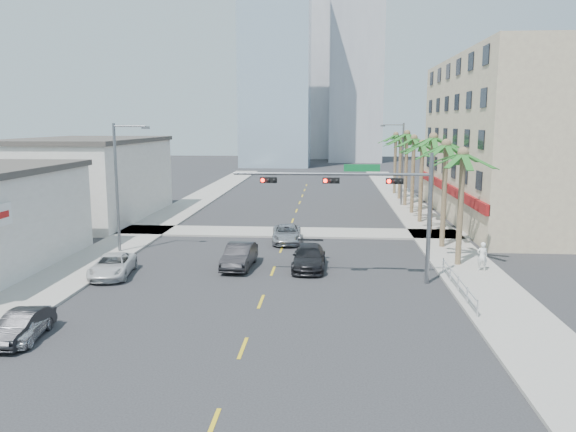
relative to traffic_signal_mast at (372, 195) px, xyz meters
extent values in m
plane|color=#262628|center=(-5.78, -7.95, -5.06)|extent=(260.00, 260.00, 0.00)
cube|color=gray|center=(6.22, 12.05, -4.99)|extent=(4.00, 120.00, 0.15)
cube|color=gray|center=(-17.78, 12.05, -4.99)|extent=(4.00, 120.00, 0.15)
cube|color=gray|center=(-5.78, 14.05, -4.99)|extent=(80.00, 4.00, 0.15)
cube|color=tan|center=(16.22, 22.05, 2.44)|extent=(15.00, 28.00, 15.00)
cube|color=maroon|center=(8.62, 22.05, -2.06)|extent=(0.30, 28.00, 0.80)
cube|color=beige|center=(-25.28, 20.05, -1.46)|extent=(11.00, 18.00, 7.20)
cube|color=#99B2C6|center=(-13.78, 87.05, 18.94)|extent=(14.00, 14.00, 48.00)
cube|color=#ADADB2|center=(3.22, 102.05, 24.94)|extent=(12.00, 12.00, 60.00)
cube|color=#ADADB2|center=(-8.78, 117.05, 15.94)|extent=(16.00, 16.00, 42.00)
cylinder|color=slate|center=(3.22, 0.05, -1.46)|extent=(0.24, 0.24, 7.20)
cylinder|color=slate|center=(-2.28, 0.05, 1.14)|extent=(11.00, 0.16, 0.16)
cube|color=#0C662D|center=(-0.58, 0.05, 1.49)|extent=(2.00, 0.05, 0.40)
cube|color=black|center=(1.22, -0.10, 0.79)|extent=(0.95, 0.28, 0.32)
sphere|color=#FF0C05|center=(0.90, -0.26, 0.79)|extent=(0.22, 0.22, 0.22)
cube|color=black|center=(-2.28, -0.10, 0.79)|extent=(0.95, 0.28, 0.32)
sphere|color=#FF0C05|center=(-2.60, -0.26, 0.79)|extent=(0.22, 0.22, 0.22)
cube|color=black|center=(-5.78, -0.10, 0.79)|extent=(0.95, 0.28, 0.32)
sphere|color=#FF0C05|center=(-6.10, -0.26, 0.79)|extent=(0.22, 0.22, 0.22)
cylinder|color=brown|center=(5.82, 4.05, -1.46)|extent=(0.36, 0.36, 7.20)
cylinder|color=brown|center=(5.82, 9.25, -1.28)|extent=(0.36, 0.36, 7.56)
cylinder|color=brown|center=(5.82, 14.45, -1.10)|extent=(0.36, 0.36, 7.92)
cylinder|color=brown|center=(5.82, 19.65, -1.46)|extent=(0.36, 0.36, 7.20)
cylinder|color=brown|center=(5.82, 24.85, -1.28)|extent=(0.36, 0.36, 7.56)
cylinder|color=brown|center=(5.82, 30.05, -1.10)|extent=(0.36, 0.36, 7.92)
cylinder|color=brown|center=(5.82, 35.25, -1.46)|extent=(0.36, 0.36, 7.20)
cylinder|color=brown|center=(5.82, 40.45, -1.28)|extent=(0.36, 0.36, 7.56)
cylinder|color=slate|center=(-16.98, 6.05, -0.56)|extent=(0.20, 0.20, 9.00)
cylinder|color=slate|center=(-15.88, 6.05, 3.74)|extent=(2.20, 0.12, 0.12)
cube|color=slate|center=(-14.78, 6.05, 3.64)|extent=(0.50, 0.25, 0.18)
cylinder|color=slate|center=(5.42, 30.05, -0.56)|extent=(0.20, 0.20, 9.00)
cylinder|color=slate|center=(4.32, 30.05, 3.74)|extent=(2.20, 0.12, 0.12)
cube|color=slate|center=(3.22, 30.05, 3.64)|extent=(0.50, 0.25, 0.18)
cylinder|color=silver|center=(4.52, -1.95, -4.51)|extent=(0.08, 8.00, 0.08)
cylinder|color=silver|center=(4.52, -1.95, -4.16)|extent=(0.08, 8.00, 0.08)
cylinder|color=silver|center=(4.52, -5.95, -4.56)|extent=(0.08, 0.08, 1.00)
cylinder|color=silver|center=(4.52, -3.95, -4.56)|extent=(0.08, 0.08, 1.00)
cylinder|color=silver|center=(4.52, -1.95, -4.56)|extent=(0.08, 0.08, 1.00)
cylinder|color=silver|center=(4.52, 0.05, -4.56)|extent=(0.08, 0.08, 1.00)
cylinder|color=silver|center=(4.52, 2.05, -4.56)|extent=(0.08, 0.08, 1.00)
imported|color=silver|center=(-15.13, -9.62, -4.45)|extent=(1.90, 3.76, 1.23)
imported|color=black|center=(-15.18, -9.78, -4.45)|extent=(1.30, 3.70, 1.22)
imported|color=silver|center=(-15.18, 0.18, -4.42)|extent=(2.75, 4.87, 1.29)
imported|color=black|center=(-7.98, 2.73, -4.31)|extent=(1.81, 4.66, 1.51)
imported|color=#A8A8AD|center=(-5.57, 10.43, -4.40)|extent=(2.56, 4.91, 1.32)
imported|color=black|center=(-3.60, 2.85, -4.35)|extent=(2.03, 4.93, 1.43)
imported|color=white|center=(6.92, 2.60, -4.03)|extent=(0.64, 0.42, 1.76)
camera|label=1|loc=(-2.33, -31.31, 3.98)|focal=35.00mm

